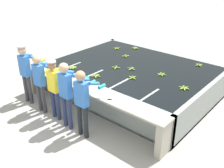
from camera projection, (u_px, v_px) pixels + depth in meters
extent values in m
plane|color=#A3A099|center=(82.00, 120.00, 6.90)|extent=(80.00, 80.00, 0.00)
cube|color=gray|center=(132.00, 90.00, 8.41)|extent=(4.79, 3.58, 0.06)
cube|color=gray|center=(95.00, 99.00, 7.05)|extent=(4.79, 0.12, 0.88)
cube|color=gray|center=(162.00, 63.00, 9.42)|extent=(4.79, 0.12, 0.88)
cube|color=gray|center=(82.00, 61.00, 9.61)|extent=(0.12, 3.58, 0.88)
cube|color=gray|center=(204.00, 103.00, 6.86)|extent=(0.12, 3.58, 0.88)
cube|color=black|center=(133.00, 78.00, 8.22)|extent=(4.55, 3.34, 0.81)
cube|color=gray|center=(72.00, 79.00, 8.21)|extent=(0.06, 0.80, 0.88)
cube|color=gray|center=(94.00, 88.00, 7.65)|extent=(0.06, 0.80, 0.88)
cube|color=gray|center=(119.00, 98.00, 7.09)|extent=(0.06, 0.80, 0.88)
cube|color=gray|center=(149.00, 110.00, 6.52)|extent=(0.06, 0.80, 0.88)
cube|color=#A8A393|center=(86.00, 89.00, 6.68)|extent=(4.79, 0.45, 0.05)
cube|color=#A8A393|center=(36.00, 80.00, 8.22)|extent=(0.16, 0.41, 0.83)
cube|color=#A8A393|center=(163.00, 139.00, 5.52)|extent=(0.16, 0.41, 0.83)
cylinder|color=#38383D|center=(26.00, 88.00, 7.66)|extent=(0.11, 0.11, 0.85)
cylinder|color=#38383D|center=(30.00, 90.00, 7.55)|extent=(0.11, 0.11, 0.85)
cube|color=blue|center=(24.00, 66.00, 7.29)|extent=(0.33, 0.19, 0.60)
sphere|color=tan|center=(22.00, 50.00, 7.09)|extent=(0.23, 0.23, 0.23)
cylinder|color=#9E9E99|center=(21.00, 47.00, 7.05)|extent=(0.24, 0.24, 0.04)
cylinder|color=blue|center=(27.00, 55.00, 7.46)|extent=(0.09, 0.31, 0.18)
cylinder|color=gold|center=(35.00, 58.00, 7.71)|extent=(0.09, 0.20, 0.08)
cylinder|color=blue|center=(34.00, 57.00, 7.28)|extent=(0.09, 0.31, 0.18)
cylinder|color=gold|center=(42.00, 60.00, 7.53)|extent=(0.09, 0.20, 0.08)
cylinder|color=#38383D|center=(40.00, 97.00, 7.20)|extent=(0.11, 0.11, 0.82)
cylinder|color=#38383D|center=(44.00, 99.00, 7.08)|extent=(0.11, 0.11, 0.82)
cube|color=blue|center=(39.00, 75.00, 6.83)|extent=(0.32, 0.17, 0.58)
sphere|color=tan|center=(37.00, 59.00, 6.65)|extent=(0.22, 0.22, 0.22)
cylinder|color=blue|center=(42.00, 63.00, 7.01)|extent=(0.08, 0.31, 0.18)
cylinder|color=teal|center=(50.00, 67.00, 7.25)|extent=(0.09, 0.20, 0.08)
cylinder|color=blue|center=(49.00, 66.00, 6.82)|extent=(0.08, 0.31, 0.18)
cylinder|color=teal|center=(58.00, 69.00, 7.06)|extent=(0.09, 0.20, 0.08)
cylinder|color=navy|center=(54.00, 103.00, 6.90)|extent=(0.11, 0.11, 0.80)
cylinder|color=navy|center=(58.00, 106.00, 6.79)|extent=(0.11, 0.11, 0.80)
cube|color=yellow|center=(53.00, 81.00, 6.55)|extent=(0.32, 0.17, 0.56)
sphere|color=#896042|center=(52.00, 66.00, 6.37)|extent=(0.22, 0.22, 0.22)
cylinder|color=#9E9E99|center=(51.00, 62.00, 6.32)|extent=(0.23, 0.23, 0.04)
cylinder|color=yellow|center=(57.00, 69.00, 6.73)|extent=(0.08, 0.31, 0.18)
cylinder|color=#1EA3AD|center=(65.00, 72.00, 6.97)|extent=(0.09, 0.20, 0.08)
cylinder|color=yellow|center=(65.00, 73.00, 6.54)|extent=(0.08, 0.31, 0.18)
cylinder|color=#1EA3AD|center=(73.00, 76.00, 6.78)|extent=(0.09, 0.20, 0.08)
cylinder|color=navy|center=(65.00, 111.00, 6.52)|extent=(0.11, 0.11, 0.86)
cylinder|color=navy|center=(70.00, 114.00, 6.40)|extent=(0.11, 0.11, 0.86)
cube|color=blue|center=(65.00, 86.00, 6.14)|extent=(0.32, 0.17, 0.61)
sphere|color=tan|center=(64.00, 68.00, 5.94)|extent=(0.23, 0.23, 0.23)
cylinder|color=blue|center=(68.00, 72.00, 6.31)|extent=(0.08, 0.31, 0.18)
cylinder|color=teal|center=(76.00, 75.00, 6.55)|extent=(0.09, 0.20, 0.08)
cylinder|color=blue|center=(77.00, 76.00, 6.12)|extent=(0.08, 0.31, 0.18)
cylinder|color=teal|center=(85.00, 79.00, 6.36)|extent=(0.09, 0.20, 0.08)
cylinder|color=#1E2328|center=(80.00, 119.00, 6.20)|extent=(0.11, 0.11, 0.84)
cylinder|color=#1E2328|center=(86.00, 122.00, 6.08)|extent=(0.11, 0.11, 0.84)
cube|color=blue|center=(81.00, 94.00, 5.83)|extent=(0.32, 0.17, 0.59)
sphere|color=tan|center=(80.00, 76.00, 5.64)|extent=(0.23, 0.23, 0.23)
cylinder|color=blue|center=(84.00, 80.00, 6.00)|extent=(0.08, 0.31, 0.18)
cylinder|color=teal|center=(92.00, 83.00, 6.24)|extent=(0.09, 0.20, 0.08)
cylinder|color=blue|center=(94.00, 84.00, 5.81)|extent=(0.08, 0.31, 0.18)
cylinder|color=teal|center=(102.00, 86.00, 6.06)|extent=(0.09, 0.20, 0.08)
ellipsoid|color=#7FAD33|center=(161.00, 74.00, 7.45)|extent=(0.14, 0.15, 0.04)
ellipsoid|color=#7FAD33|center=(160.00, 74.00, 7.42)|extent=(0.17, 0.07, 0.04)
ellipsoid|color=#7FAD33|center=(160.00, 75.00, 7.37)|extent=(0.08, 0.17, 0.04)
ellipsoid|color=#7FAD33|center=(162.00, 75.00, 7.35)|extent=(0.14, 0.15, 0.04)
ellipsoid|color=#7FAD33|center=(163.00, 75.00, 7.37)|extent=(0.17, 0.07, 0.04)
ellipsoid|color=#7FAD33|center=(163.00, 74.00, 7.42)|extent=(0.08, 0.17, 0.04)
cylinder|color=tan|center=(161.00, 73.00, 7.38)|extent=(0.03, 0.03, 0.04)
ellipsoid|color=#93BC3D|center=(71.00, 67.00, 7.89)|extent=(0.17, 0.05, 0.04)
ellipsoid|color=#93BC3D|center=(71.00, 68.00, 7.85)|extent=(0.14, 0.15, 0.04)
ellipsoid|color=#93BC3D|center=(71.00, 68.00, 7.81)|extent=(0.06, 0.17, 0.04)
ellipsoid|color=#93BC3D|center=(73.00, 68.00, 7.81)|extent=(0.16, 0.12, 0.04)
ellipsoid|color=#93BC3D|center=(74.00, 68.00, 7.84)|extent=(0.17, 0.09, 0.04)
ellipsoid|color=#93BC3D|center=(74.00, 67.00, 7.88)|extent=(0.09, 0.17, 0.04)
ellipsoid|color=#93BC3D|center=(73.00, 67.00, 7.90)|extent=(0.12, 0.16, 0.04)
cylinder|color=tan|center=(72.00, 66.00, 7.84)|extent=(0.03, 0.03, 0.04)
ellipsoid|color=#7FAD33|center=(94.00, 76.00, 7.29)|extent=(0.12, 0.16, 0.04)
ellipsoid|color=#7FAD33|center=(96.00, 77.00, 7.25)|extent=(0.13, 0.16, 0.04)
ellipsoid|color=#7FAD33|center=(98.00, 76.00, 7.29)|extent=(0.17, 0.09, 0.04)
ellipsoid|color=#7FAD33|center=(97.00, 75.00, 7.34)|extent=(0.04, 0.17, 0.04)
ellipsoid|color=#7FAD33|center=(95.00, 75.00, 7.34)|extent=(0.17, 0.08, 0.04)
cylinder|color=tan|center=(96.00, 75.00, 7.29)|extent=(0.03, 0.03, 0.04)
ellipsoid|color=#9EC642|center=(133.00, 48.00, 9.54)|extent=(0.15, 0.15, 0.04)
ellipsoid|color=#9EC642|center=(135.00, 49.00, 9.50)|extent=(0.11, 0.17, 0.04)
ellipsoid|color=#9EC642|center=(136.00, 48.00, 9.52)|extent=(0.17, 0.06, 0.04)
ellipsoid|color=#9EC642|center=(136.00, 48.00, 9.58)|extent=(0.06, 0.17, 0.04)
ellipsoid|color=#9EC642|center=(134.00, 48.00, 9.59)|extent=(0.17, 0.11, 0.04)
cylinder|color=tan|center=(135.00, 47.00, 9.53)|extent=(0.03, 0.03, 0.04)
ellipsoid|color=#8CB738|center=(134.00, 78.00, 7.15)|extent=(0.17, 0.06, 0.04)
ellipsoid|color=#8CB738|center=(134.00, 77.00, 7.22)|extent=(0.06, 0.17, 0.04)
ellipsoid|color=#8CB738|center=(131.00, 77.00, 7.23)|extent=(0.17, 0.06, 0.04)
ellipsoid|color=#8CB738|center=(131.00, 78.00, 7.16)|extent=(0.06, 0.17, 0.04)
cylinder|color=tan|center=(132.00, 77.00, 7.17)|extent=(0.03, 0.03, 0.04)
ellipsoid|color=#7FAD33|center=(133.00, 69.00, 7.74)|extent=(0.17, 0.05, 0.04)
ellipsoid|color=#7FAD33|center=(132.00, 68.00, 7.81)|extent=(0.05, 0.17, 0.04)
ellipsoid|color=#7FAD33|center=(130.00, 68.00, 7.80)|extent=(0.17, 0.05, 0.04)
ellipsoid|color=#7FAD33|center=(130.00, 69.00, 7.73)|extent=(0.05, 0.17, 0.04)
cylinder|color=tan|center=(131.00, 68.00, 7.76)|extent=(0.03, 0.03, 0.04)
ellipsoid|color=#9EC642|center=(197.00, 65.00, 8.03)|extent=(0.12, 0.16, 0.04)
ellipsoid|color=#9EC642|center=(200.00, 66.00, 7.99)|extent=(0.16, 0.12, 0.04)
ellipsoid|color=#9EC642|center=(200.00, 65.00, 8.06)|extent=(0.12, 0.16, 0.04)
ellipsoid|color=#9EC642|center=(198.00, 64.00, 8.09)|extent=(0.16, 0.12, 0.04)
cylinder|color=tan|center=(199.00, 64.00, 8.03)|extent=(0.03, 0.03, 0.04)
ellipsoid|color=#9EC642|center=(124.00, 56.00, 8.77)|extent=(0.14, 0.15, 0.04)
ellipsoid|color=#9EC642|center=(126.00, 57.00, 8.73)|extent=(0.15, 0.14, 0.04)
ellipsoid|color=#9EC642|center=(127.00, 56.00, 8.78)|extent=(0.14, 0.15, 0.04)
ellipsoid|color=#9EC642|center=(125.00, 55.00, 8.82)|extent=(0.15, 0.14, 0.04)
cylinder|color=tan|center=(126.00, 55.00, 8.76)|extent=(0.03, 0.03, 0.04)
ellipsoid|color=#8CB738|center=(118.00, 48.00, 9.54)|extent=(0.12, 0.16, 0.04)
ellipsoid|color=#8CB738|center=(117.00, 48.00, 9.57)|extent=(0.14, 0.15, 0.04)
ellipsoid|color=#8CB738|center=(115.00, 48.00, 9.54)|extent=(0.17, 0.10, 0.04)
ellipsoid|color=#8CB738|center=(116.00, 49.00, 9.48)|extent=(0.05, 0.17, 0.04)
ellipsoid|color=#8CB738|center=(118.00, 49.00, 9.48)|extent=(0.17, 0.08, 0.04)
cylinder|color=tan|center=(117.00, 47.00, 9.51)|extent=(0.03, 0.03, 0.04)
ellipsoid|color=#9EC642|center=(184.00, 87.00, 6.67)|extent=(0.13, 0.16, 0.04)
ellipsoid|color=#9EC642|center=(182.00, 87.00, 6.65)|extent=(0.17, 0.06, 0.04)
ellipsoid|color=#9EC642|center=(182.00, 88.00, 6.60)|extent=(0.10, 0.17, 0.04)
ellipsoid|color=#9EC642|center=(184.00, 89.00, 6.57)|extent=(0.13, 0.16, 0.04)
ellipsoid|color=#9EC642|center=(186.00, 89.00, 6.59)|extent=(0.17, 0.06, 0.04)
ellipsoid|color=#9EC642|center=(186.00, 88.00, 6.64)|extent=(0.10, 0.17, 0.04)
cylinder|color=tan|center=(184.00, 87.00, 6.61)|extent=(0.03, 0.03, 0.04)
ellipsoid|color=#8CB738|center=(116.00, 67.00, 7.91)|extent=(0.11, 0.17, 0.04)
ellipsoid|color=#8CB738|center=(114.00, 67.00, 7.87)|extent=(0.17, 0.11, 0.04)
ellipsoid|color=#8CB738|center=(115.00, 68.00, 7.81)|extent=(0.11, 0.17, 0.04)
ellipsoid|color=#8CB738|center=(118.00, 68.00, 7.85)|extent=(0.17, 0.11, 0.04)
cylinder|color=tan|center=(116.00, 66.00, 7.84)|extent=(0.03, 0.03, 0.04)
ellipsoid|color=#8CB738|center=(47.00, 73.00, 7.47)|extent=(0.16, 0.13, 0.04)
ellipsoid|color=#8CB738|center=(49.00, 72.00, 7.51)|extent=(0.17, 0.10, 0.04)
ellipsoid|color=#8CB738|center=(49.00, 72.00, 7.56)|extent=(0.06, 0.17, 0.04)
ellipsoid|color=#8CB738|center=(47.00, 72.00, 7.57)|extent=(0.16, 0.13, 0.04)
ellipsoid|color=#8CB738|center=(46.00, 72.00, 7.54)|extent=(0.17, 0.10, 0.04)
ellipsoid|color=#8CB738|center=(46.00, 73.00, 7.49)|extent=(0.06, 0.17, 0.04)
cylinder|color=tan|center=(47.00, 71.00, 7.51)|extent=(0.03, 0.03, 0.04)
ellipsoid|color=#9EC642|center=(68.00, 77.00, 7.21)|extent=(0.13, 0.16, 0.04)
ellipsoid|color=#9EC642|center=(66.00, 77.00, 7.25)|extent=(0.16, 0.13, 0.04)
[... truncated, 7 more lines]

